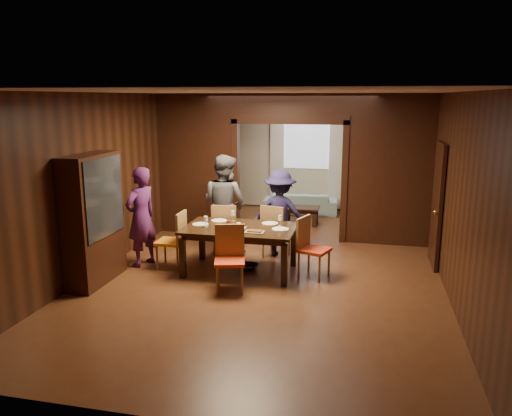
% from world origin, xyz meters
% --- Properties ---
extents(floor, '(9.00, 9.00, 0.00)m').
position_xyz_m(floor, '(0.00, 0.00, 0.00)').
color(floor, '#532A17').
rests_on(floor, ground).
extents(ceiling, '(5.50, 9.00, 0.02)m').
position_xyz_m(ceiling, '(0.00, 0.00, 2.90)').
color(ceiling, silver).
rests_on(ceiling, room_walls).
extents(room_walls, '(5.52, 9.01, 2.90)m').
position_xyz_m(room_walls, '(0.00, 1.89, 1.51)').
color(room_walls, black).
rests_on(room_walls, floor).
extents(person_purple, '(0.61, 0.73, 1.70)m').
position_xyz_m(person_purple, '(-2.16, -0.62, 0.85)').
color(person_purple, '#4A1B51').
rests_on(person_purple, floor).
extents(person_grey, '(1.09, 0.98, 1.82)m').
position_xyz_m(person_grey, '(-1.00, 0.39, 0.91)').
color(person_grey, '#505057').
rests_on(person_grey, floor).
extents(person_navy, '(1.01, 0.58, 1.56)m').
position_xyz_m(person_navy, '(0.02, 0.45, 0.78)').
color(person_navy, '#1D1940').
rests_on(person_navy, floor).
extents(sofa, '(1.85, 0.85, 0.52)m').
position_xyz_m(sofa, '(-0.05, 3.85, 0.26)').
color(sofa, '#95C4C4').
rests_on(sofa, floor).
extents(serving_bowl, '(0.35, 0.35, 0.09)m').
position_xyz_m(serving_bowl, '(-0.35, -0.46, 0.80)').
color(serving_bowl, black).
rests_on(serving_bowl, dining_table).
extents(dining_table, '(1.80, 1.12, 0.76)m').
position_xyz_m(dining_table, '(-0.46, -0.58, 0.38)').
color(dining_table, black).
rests_on(dining_table, floor).
extents(coffee_table, '(0.80, 0.50, 0.40)m').
position_xyz_m(coffee_table, '(0.11, 2.78, 0.20)').
color(coffee_table, black).
rests_on(coffee_table, floor).
extents(chair_left, '(0.45, 0.45, 0.97)m').
position_xyz_m(chair_left, '(-1.64, -0.64, 0.48)').
color(chair_left, orange).
rests_on(chair_left, floor).
extents(chair_right, '(0.56, 0.56, 0.97)m').
position_xyz_m(chair_right, '(0.76, -0.57, 0.48)').
color(chair_right, red).
rests_on(chair_right, floor).
extents(chair_far_l, '(0.48, 0.48, 0.97)m').
position_xyz_m(chair_far_l, '(-0.92, 0.21, 0.48)').
color(chair_far_l, orange).
rests_on(chair_far_l, floor).
extents(chair_far_r, '(0.53, 0.53, 0.97)m').
position_xyz_m(chair_far_r, '(-0.02, 0.33, 0.48)').
color(chair_far_r, red).
rests_on(chair_far_r, floor).
extents(chair_near, '(0.53, 0.53, 0.97)m').
position_xyz_m(chair_near, '(-0.40, -1.41, 0.48)').
color(chair_near, red).
rests_on(chair_near, floor).
extents(hutch, '(0.40, 1.20, 2.00)m').
position_xyz_m(hutch, '(-2.53, -1.50, 1.00)').
color(hutch, black).
rests_on(hutch, floor).
extents(door_right, '(0.06, 0.90, 2.10)m').
position_xyz_m(door_right, '(2.70, 0.50, 1.05)').
color(door_right, black).
rests_on(door_right, floor).
extents(window_far, '(1.20, 0.03, 1.30)m').
position_xyz_m(window_far, '(0.00, 4.44, 1.70)').
color(window_far, silver).
rests_on(window_far, back_wall).
extents(curtain_left, '(0.35, 0.06, 2.40)m').
position_xyz_m(curtain_left, '(-0.75, 4.40, 1.25)').
color(curtain_left, white).
rests_on(curtain_left, back_wall).
extents(curtain_right, '(0.35, 0.06, 2.40)m').
position_xyz_m(curtain_right, '(0.75, 4.40, 1.25)').
color(curtain_right, white).
rests_on(curtain_right, back_wall).
extents(plate_left, '(0.27, 0.27, 0.01)m').
position_xyz_m(plate_left, '(-1.14, -0.56, 0.77)').
color(plate_left, white).
rests_on(plate_left, dining_table).
extents(plate_far_l, '(0.27, 0.27, 0.01)m').
position_xyz_m(plate_far_l, '(-0.91, -0.25, 0.77)').
color(plate_far_l, white).
rests_on(plate_far_l, dining_table).
extents(plate_far_r, '(0.27, 0.27, 0.01)m').
position_xyz_m(plate_far_r, '(-0.02, -0.25, 0.77)').
color(plate_far_r, white).
rests_on(plate_far_r, dining_table).
extents(plate_right, '(0.27, 0.27, 0.01)m').
position_xyz_m(plate_right, '(0.21, -0.58, 0.77)').
color(plate_right, white).
rests_on(plate_right, dining_table).
extents(plate_near, '(0.27, 0.27, 0.01)m').
position_xyz_m(plate_near, '(-0.46, -0.91, 0.77)').
color(plate_near, white).
rests_on(plate_near, dining_table).
extents(platter_a, '(0.30, 0.20, 0.04)m').
position_xyz_m(platter_a, '(-0.49, -0.68, 0.78)').
color(platter_a, gray).
rests_on(platter_a, dining_table).
extents(platter_b, '(0.30, 0.20, 0.04)m').
position_xyz_m(platter_b, '(-0.15, -0.85, 0.78)').
color(platter_b, slate).
rests_on(platter_b, dining_table).
extents(wineglass_left, '(0.08, 0.08, 0.18)m').
position_xyz_m(wineglass_left, '(-1.00, -0.69, 0.85)').
color(wineglass_left, white).
rests_on(wineglass_left, dining_table).
extents(wineglass_far, '(0.08, 0.08, 0.18)m').
position_xyz_m(wineglass_far, '(-0.67, -0.21, 0.85)').
color(wineglass_far, silver).
rests_on(wineglass_far, dining_table).
extents(wineglass_right, '(0.08, 0.08, 0.18)m').
position_xyz_m(wineglass_right, '(0.17, -0.37, 0.85)').
color(wineglass_right, white).
rests_on(wineglass_right, dining_table).
extents(tumbler, '(0.07, 0.07, 0.14)m').
position_xyz_m(tumbler, '(-0.40, -0.84, 0.83)').
color(tumbler, silver).
rests_on(tumbler, dining_table).
extents(condiment_jar, '(0.08, 0.08, 0.11)m').
position_xyz_m(condiment_jar, '(-0.63, -0.62, 0.82)').
color(condiment_jar, '#512413').
rests_on(condiment_jar, dining_table).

